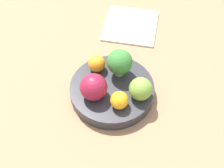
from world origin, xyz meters
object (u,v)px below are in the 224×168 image
at_px(orange_front, 119,100).
at_px(napkin, 131,26).
at_px(bowl, 112,91).
at_px(orange_back, 97,64).
at_px(broccoli, 120,62).
at_px(apple_green, 94,87).
at_px(apple_red, 141,89).

height_order(orange_front, napkin, orange_front).
height_order(bowl, orange_front, orange_front).
distance_m(bowl, napkin, 0.25).
bearing_deg(orange_back, broccoli, -109.87).
height_order(orange_back, napkin, orange_back).
bearing_deg(apple_green, orange_front, -120.84).
bearing_deg(apple_red, napkin, -2.52).
distance_m(orange_back, napkin, 0.22).
height_order(bowl, apple_green, apple_green).
height_order(apple_green, napkin, apple_green).
bearing_deg(apple_green, napkin, -23.87).
bearing_deg(bowl, apple_green, 117.24).
bearing_deg(napkin, broccoli, 165.46).
distance_m(apple_green, orange_back, 0.08).
relative_size(bowl, orange_back, 4.83).
bearing_deg(orange_front, napkin, -11.81).
bearing_deg(bowl, orange_front, -167.89).
xyz_separation_m(apple_green, orange_front, (-0.03, -0.06, -0.01)).
relative_size(orange_front, napkin, 0.22).
bearing_deg(orange_front, broccoli, -5.60).
bearing_deg(broccoli, napkin, -14.54).
relative_size(apple_green, orange_back, 1.50).
xyz_separation_m(apple_green, orange_back, (0.08, -0.01, -0.01)).
bearing_deg(orange_back, napkin, -29.88).
height_order(apple_green, orange_back, apple_green).
distance_m(apple_green, orange_front, 0.07).
relative_size(bowl, apple_red, 3.77).
height_order(bowl, napkin, bowl).
bearing_deg(broccoli, orange_front, 174.40).
relative_size(bowl, orange_front, 4.93).
bearing_deg(apple_red, broccoli, 30.45).
distance_m(broccoli, napkin, 0.22).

